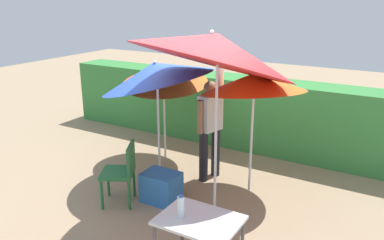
{
  "coord_description": "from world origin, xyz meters",
  "views": [
    {
      "loc": [
        2.75,
        -4.42,
        2.85
      ],
      "look_at": [
        0.0,
        0.3,
        1.1
      ],
      "focal_mm": 36.9,
      "sensor_mm": 36.0,
      "label": 1
    }
  ],
  "objects_px": {
    "umbrella_orange": "(215,49)",
    "cooler_box": "(161,187)",
    "umbrella_yellow": "(253,83)",
    "bottle_water": "(181,206)",
    "umbrella_navy": "(165,75)",
    "crate_cardboard": "(165,184)",
    "person_vendor": "(210,123)",
    "chair_plastic": "(122,170)",
    "folding_table": "(199,227)",
    "umbrella_rainbow": "(156,73)"
  },
  "relations": [
    {
      "from": "umbrella_rainbow",
      "to": "bottle_water",
      "type": "xyz_separation_m",
      "value": [
        1.57,
        -1.85,
        -0.88
      ]
    },
    {
      "from": "person_vendor",
      "to": "bottle_water",
      "type": "relative_size",
      "value": 7.83
    },
    {
      "from": "crate_cardboard",
      "to": "folding_table",
      "type": "xyz_separation_m",
      "value": [
        1.34,
        -1.38,
        0.48
      ]
    },
    {
      "from": "umbrella_orange",
      "to": "umbrella_yellow",
      "type": "distance_m",
      "value": 1.0
    },
    {
      "from": "chair_plastic",
      "to": "bottle_water",
      "type": "bearing_deg",
      "value": -31.2
    },
    {
      "from": "umbrella_orange",
      "to": "person_vendor",
      "type": "distance_m",
      "value": 1.65
    },
    {
      "from": "umbrella_orange",
      "to": "cooler_box",
      "type": "bearing_deg",
      "value": -171.0
    },
    {
      "from": "person_vendor",
      "to": "umbrella_rainbow",
      "type": "bearing_deg",
      "value": -149.87
    },
    {
      "from": "crate_cardboard",
      "to": "umbrella_rainbow",
      "type": "bearing_deg",
      "value": 134.46
    },
    {
      "from": "umbrella_orange",
      "to": "person_vendor",
      "type": "height_order",
      "value": "umbrella_orange"
    },
    {
      "from": "chair_plastic",
      "to": "crate_cardboard",
      "type": "distance_m",
      "value": 0.72
    },
    {
      "from": "person_vendor",
      "to": "folding_table",
      "type": "distance_m",
      "value": 2.46
    },
    {
      "from": "umbrella_yellow",
      "to": "folding_table",
      "type": "distance_m",
      "value": 2.37
    },
    {
      "from": "umbrella_orange",
      "to": "person_vendor",
      "type": "bearing_deg",
      "value": 119.72
    },
    {
      "from": "umbrella_rainbow",
      "to": "folding_table",
      "type": "xyz_separation_m",
      "value": [
        1.75,
        -1.8,
        -1.08
      ]
    },
    {
      "from": "umbrella_yellow",
      "to": "umbrella_orange",
      "type": "bearing_deg",
      "value": -103.8
    },
    {
      "from": "chair_plastic",
      "to": "bottle_water",
      "type": "height_order",
      "value": "bottle_water"
    },
    {
      "from": "umbrella_rainbow",
      "to": "chair_plastic",
      "type": "xyz_separation_m",
      "value": [
        0.03,
        -0.92,
        -1.22
      ]
    },
    {
      "from": "cooler_box",
      "to": "crate_cardboard",
      "type": "xyz_separation_m",
      "value": [
        -0.05,
        0.19,
        -0.05
      ]
    },
    {
      "from": "chair_plastic",
      "to": "crate_cardboard",
      "type": "relative_size",
      "value": 2.12
    },
    {
      "from": "umbrella_yellow",
      "to": "cooler_box",
      "type": "bearing_deg",
      "value": -135.84
    },
    {
      "from": "cooler_box",
      "to": "folding_table",
      "type": "xyz_separation_m",
      "value": [
        1.29,
        -1.19,
        0.43
      ]
    },
    {
      "from": "chair_plastic",
      "to": "folding_table",
      "type": "bearing_deg",
      "value": -27.04
    },
    {
      "from": "umbrella_yellow",
      "to": "person_vendor",
      "type": "bearing_deg",
      "value": 172.83
    },
    {
      "from": "umbrella_navy",
      "to": "person_vendor",
      "type": "relative_size",
      "value": 0.96
    },
    {
      "from": "umbrella_orange",
      "to": "folding_table",
      "type": "xyz_separation_m",
      "value": [
        0.53,
        -1.31,
        -1.57
      ]
    },
    {
      "from": "crate_cardboard",
      "to": "bottle_water",
      "type": "distance_m",
      "value": 1.97
    },
    {
      "from": "umbrella_navy",
      "to": "crate_cardboard",
      "type": "xyz_separation_m",
      "value": [
        0.74,
        -1.13,
        -1.36
      ]
    },
    {
      "from": "person_vendor",
      "to": "bottle_water",
      "type": "height_order",
      "value": "person_vendor"
    },
    {
      "from": "umbrella_rainbow",
      "to": "chair_plastic",
      "type": "height_order",
      "value": "umbrella_rainbow"
    },
    {
      "from": "umbrella_yellow",
      "to": "chair_plastic",
      "type": "bearing_deg",
      "value": -138.19
    },
    {
      "from": "chair_plastic",
      "to": "folding_table",
      "type": "xyz_separation_m",
      "value": [
        1.72,
        -0.88,
        0.14
      ]
    },
    {
      "from": "umbrella_navy",
      "to": "folding_table",
      "type": "bearing_deg",
      "value": -50.32
    },
    {
      "from": "umbrella_yellow",
      "to": "chair_plastic",
      "type": "xyz_separation_m",
      "value": [
        -1.39,
        -1.24,
        -1.15
      ]
    },
    {
      "from": "crate_cardboard",
      "to": "folding_table",
      "type": "bearing_deg",
      "value": -45.77
    },
    {
      "from": "umbrella_rainbow",
      "to": "cooler_box",
      "type": "height_order",
      "value": "umbrella_rainbow"
    },
    {
      "from": "umbrella_rainbow",
      "to": "umbrella_yellow",
      "type": "relative_size",
      "value": 1.09
    },
    {
      "from": "umbrella_yellow",
      "to": "bottle_water",
      "type": "distance_m",
      "value": 2.33
    },
    {
      "from": "umbrella_orange",
      "to": "bottle_water",
      "type": "xyz_separation_m",
      "value": [
        0.35,
        -1.37,
        -1.37
      ]
    },
    {
      "from": "umbrella_yellow",
      "to": "cooler_box",
      "type": "xyz_separation_m",
      "value": [
        -0.96,
        -0.93,
        -1.45
      ]
    },
    {
      "from": "chair_plastic",
      "to": "crate_cardboard",
      "type": "bearing_deg",
      "value": 52.83
    },
    {
      "from": "umbrella_orange",
      "to": "cooler_box",
      "type": "height_order",
      "value": "umbrella_orange"
    },
    {
      "from": "cooler_box",
      "to": "crate_cardboard",
      "type": "distance_m",
      "value": 0.2
    },
    {
      "from": "umbrella_orange",
      "to": "crate_cardboard",
      "type": "xyz_separation_m",
      "value": [
        -0.81,
        0.07,
        -2.06
      ]
    },
    {
      "from": "umbrella_rainbow",
      "to": "bottle_water",
      "type": "height_order",
      "value": "umbrella_rainbow"
    },
    {
      "from": "umbrella_navy",
      "to": "bottle_water",
      "type": "distance_m",
      "value": 3.26
    },
    {
      "from": "cooler_box",
      "to": "folding_table",
      "type": "height_order",
      "value": "folding_table"
    },
    {
      "from": "umbrella_orange",
      "to": "chair_plastic",
      "type": "relative_size",
      "value": 3.17
    },
    {
      "from": "crate_cardboard",
      "to": "cooler_box",
      "type": "bearing_deg",
      "value": -73.96
    },
    {
      "from": "chair_plastic",
      "to": "cooler_box",
      "type": "bearing_deg",
      "value": 35.93
    }
  ]
}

